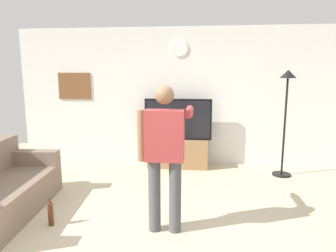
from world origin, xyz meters
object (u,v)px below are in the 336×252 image
object	(u,v)px
floor_lamp	(286,101)
person_standing_nearer_lamp	(165,150)
television	(178,119)
tv_stand	(178,153)
framed_picture	(75,86)
beverage_bottle	(51,214)
wall_clock	(179,48)

from	to	relation	value
floor_lamp	person_standing_nearer_lamp	distance (m)	2.84
floor_lamp	television	bearing A→B (deg)	168.80
tv_stand	person_standing_nearer_lamp	size ratio (longest dim) A/B	0.69
tv_stand	television	size ratio (longest dim) A/B	0.90
floor_lamp	person_standing_nearer_lamp	world-z (taller)	floor_lamp
television	framed_picture	world-z (taller)	framed_picture
floor_lamp	beverage_bottle	distance (m)	4.06
beverage_bottle	floor_lamp	bearing A→B (deg)	33.46
television	person_standing_nearer_lamp	world-z (taller)	person_standing_nearer_lamp
framed_picture	beverage_bottle	world-z (taller)	framed_picture
tv_stand	wall_clock	world-z (taller)	wall_clock
framed_picture	television	bearing A→B (deg)	-6.61
tv_stand	wall_clock	xyz separation A→B (m)	(-0.00, 0.29, 2.03)
television	beverage_bottle	world-z (taller)	television
beverage_bottle	television	bearing A→B (deg)	61.85
tv_stand	person_standing_nearer_lamp	distance (m)	2.53
wall_clock	framed_picture	world-z (taller)	wall_clock
television	beverage_bottle	distance (m)	2.96
tv_stand	beverage_bottle	world-z (taller)	tv_stand
tv_stand	person_standing_nearer_lamp	xyz separation A→B (m)	(0.02, -2.43, 0.69)
tv_stand	framed_picture	size ratio (longest dim) A/B	1.72
tv_stand	wall_clock	distance (m)	2.05
wall_clock	beverage_bottle	xyz separation A→B (m)	(-1.35, -2.76, -2.14)
person_standing_nearer_lamp	television	bearing A→B (deg)	90.54
tv_stand	framed_picture	world-z (taller)	framed_picture
television	beverage_bottle	size ratio (longest dim) A/B	3.65
tv_stand	floor_lamp	xyz separation A→B (m)	(1.90, -0.33, 1.07)
person_standing_nearer_lamp	framed_picture	bearing A→B (deg)	128.50
wall_clock	floor_lamp	distance (m)	2.21
framed_picture	person_standing_nearer_lamp	world-z (taller)	framed_picture
television	floor_lamp	size ratio (longest dim) A/B	0.69
television	person_standing_nearer_lamp	distance (m)	2.48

